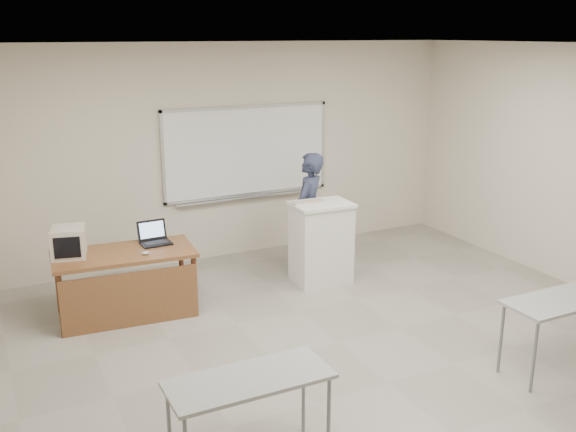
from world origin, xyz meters
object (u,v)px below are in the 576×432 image
laptop (155,238)px  instructor_desk (127,271)px  presenter (309,212)px  mouse (146,253)px  podium (321,242)px  crt_monitor (69,242)px  keyboard (308,202)px  whiteboard (247,153)px

laptop → instructor_desk: bearing=-148.1°
presenter → laptop: bearing=-34.8°
laptop → mouse: (-0.20, -0.36, -0.04)m
podium → mouse: bearing=-175.3°
instructor_desk → presenter: size_ratio=0.97×
crt_monitor → keyboard: 2.89m
instructor_desk → podium: bearing=4.8°
crt_monitor → presenter: size_ratio=0.25×
whiteboard → mouse: bearing=-140.5°
whiteboard → crt_monitor: (-2.65, -1.24, -0.57)m
laptop → keyboard: 1.96m
instructor_desk → keyboard: keyboard is taller
whiteboard → keyboard: size_ratio=6.00×
podium → crt_monitor: size_ratio=2.57×
podium → mouse: 2.30m
presenter → whiteboard: bearing=-105.6°
laptop → keyboard: bearing=-7.2°
crt_monitor → keyboard: crt_monitor is taller
instructor_desk → crt_monitor: crt_monitor is taller
laptop → keyboard: (1.94, -0.18, 0.25)m
keyboard → presenter: (0.23, 0.40, -0.26)m
whiteboard → keyboard: 1.47m
podium → presenter: (0.08, 0.48, 0.28)m
crt_monitor → whiteboard: bearing=38.4°
presenter → instructor_desk: bearing=-29.8°
whiteboard → laptop: size_ratio=7.35×
mouse → keyboard: bearing=-4.3°
keyboard → presenter: 0.53m
crt_monitor → laptop: size_ratio=1.20×
mouse → presenter: presenter is taller
whiteboard → presenter: size_ratio=1.55×
podium → laptop: size_ratio=3.10×
whiteboard → laptop: bearing=-144.5°
crt_monitor → keyboard: size_ratio=0.98×
instructor_desk → crt_monitor: 0.69m
whiteboard → podium: 1.79m
whiteboard → instructor_desk: bearing=-144.8°
laptop → whiteboard: bearing=33.5°
mouse → podium: bearing=-6.6°
laptop → presenter: presenter is taller
mouse → keyboard: (2.14, 0.18, 0.29)m
crt_monitor → mouse: crt_monitor is taller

